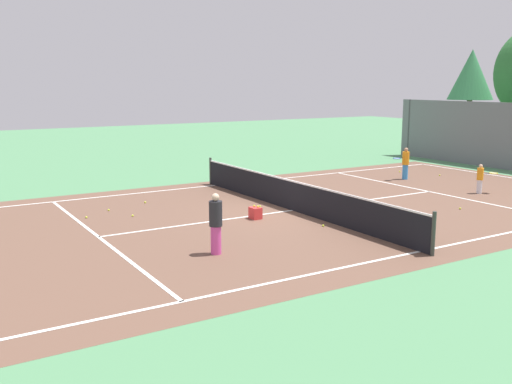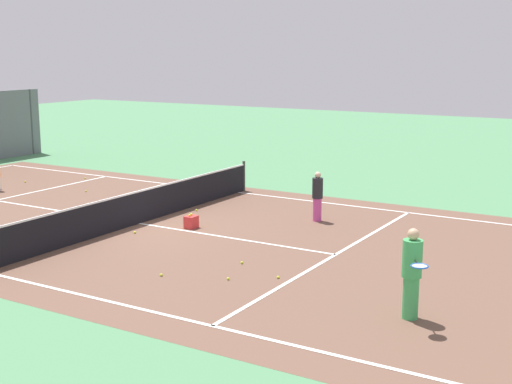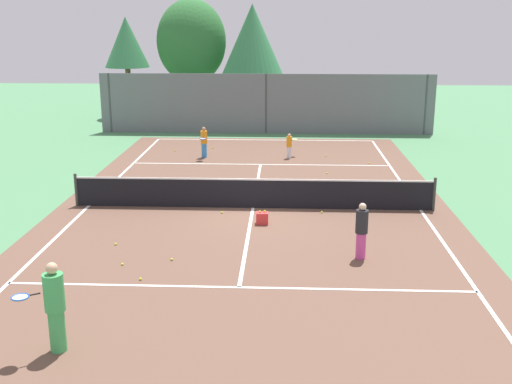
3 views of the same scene
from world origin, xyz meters
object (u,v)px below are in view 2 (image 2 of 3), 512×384
at_px(tennis_ball_0, 161,275).
at_px(tennis_ball_10, 25,182).
at_px(tennis_ball_3, 196,210).
at_px(player_2, 317,196).
at_px(tennis_ball_1, 278,277).
at_px(ball_crate, 191,222).
at_px(tennis_ball_4, 86,191).
at_px(player_3, 412,273).
at_px(tennis_ball_9, 228,279).
at_px(tennis_ball_5, 85,178).
at_px(tennis_ball_6, 242,263).
at_px(tennis_ball_2, 135,232).

bearing_deg(tennis_ball_0, tennis_ball_10, 61.30).
distance_m(tennis_ball_3, tennis_ball_10, 8.71).
distance_m(player_2, tennis_ball_1, 5.74).
height_order(ball_crate, tennis_ball_4, ball_crate).
relative_size(player_3, tennis_ball_9, 27.03).
xyz_separation_m(tennis_ball_4, tennis_ball_9, (-5.82, -10.00, 0.00)).
relative_size(tennis_ball_5, tennis_ball_9, 1.00).
height_order(player_2, tennis_ball_9, player_2).
bearing_deg(tennis_ball_6, player_3, -106.11).
distance_m(tennis_ball_6, tennis_ball_10, 13.83).
bearing_deg(tennis_ball_6, tennis_ball_0, 148.62).
distance_m(ball_crate, tennis_ball_5, 9.42).
bearing_deg(tennis_ball_10, tennis_ball_5, -39.83).
xyz_separation_m(player_2, player_3, (-6.25, -5.05, 0.15)).
bearing_deg(player_2, tennis_ball_3, 101.44).
relative_size(player_3, tennis_ball_2, 27.03).
relative_size(tennis_ball_0, tennis_ball_5, 1.00).
xyz_separation_m(tennis_ball_1, tennis_ball_4, (5.15, 10.91, 0.00)).
xyz_separation_m(tennis_ball_3, tennis_ball_6, (-4.12, -4.30, 0.00)).
bearing_deg(tennis_ball_3, player_3, -121.38).
xyz_separation_m(tennis_ball_0, tennis_ball_2, (2.66, 3.06, 0.00)).
relative_size(tennis_ball_2, tennis_ball_5, 1.00).
xyz_separation_m(tennis_ball_0, tennis_ball_5, (8.29, 10.44, 0.00)).
xyz_separation_m(tennis_ball_1, tennis_ball_5, (7.06, 12.81, 0.00)).
height_order(tennis_ball_4, tennis_ball_9, same).
xyz_separation_m(tennis_ball_1, tennis_ball_3, (4.65, 5.60, 0.00)).
distance_m(tennis_ball_6, tennis_ball_9, 1.26).
bearing_deg(player_3, tennis_ball_0, 94.12).
xyz_separation_m(player_2, tennis_ball_3, (-0.79, 3.91, -0.74)).
xyz_separation_m(ball_crate, tennis_ball_9, (-3.44, -3.52, -0.15)).
bearing_deg(tennis_ball_0, ball_crate, 27.34).
relative_size(player_3, ball_crate, 4.19).
relative_size(player_3, tennis_ball_5, 27.03).
xyz_separation_m(player_3, tennis_ball_5, (7.88, 16.17, -0.89)).
height_order(tennis_ball_1, tennis_ball_6, same).
relative_size(ball_crate, tennis_ball_4, 6.45).
relative_size(player_3, tennis_ball_10, 27.03).
xyz_separation_m(ball_crate, tennis_ball_5, (4.29, 8.38, -0.15)).
bearing_deg(tennis_ball_3, tennis_ball_1, -129.69).
bearing_deg(tennis_ball_1, tennis_ball_2, 75.18).
height_order(player_3, tennis_ball_0, player_3).
height_order(tennis_ball_0, tennis_ball_5, same).
bearing_deg(tennis_ball_9, tennis_ball_5, 57.00).
xyz_separation_m(tennis_ball_2, tennis_ball_4, (3.71, 5.49, 0.00)).
relative_size(tennis_ball_0, tennis_ball_3, 1.00).
height_order(tennis_ball_0, tennis_ball_2, same).
distance_m(tennis_ball_0, tennis_ball_4, 10.66).
bearing_deg(tennis_ball_4, player_2, -88.19).
bearing_deg(ball_crate, tennis_ball_4, 69.82).
relative_size(player_2, tennis_ball_1, 22.88).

